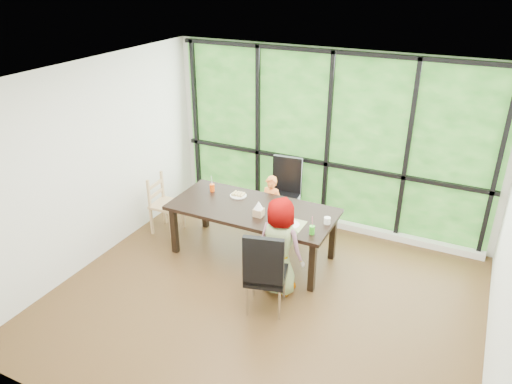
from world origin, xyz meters
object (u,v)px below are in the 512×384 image
Objects in this scene: plate_far at (238,196)px; orange_cup at (212,188)px; child_older at (281,247)px; white_mug at (327,221)px; chair_window_leather at (283,194)px; tissue_box at (259,212)px; dining_table at (253,232)px; child_toddler at (271,207)px; plate_near at (290,225)px; chair_interior_leather at (266,270)px; green_cup at (312,230)px; chair_end_beech at (166,205)px.

orange_cup reaches higher than plate_far.
child_older reaches higher than plate_far.
white_mug reaches higher than plate_far.
tissue_box is (0.14, -1.15, 0.26)m from chair_window_leather.
plate_far is (-1.01, 0.81, 0.12)m from child_older.
dining_table is 0.62m from child_toddler.
white_mug is at bearing 1.28° from dining_table.
chair_window_leather is 1.36m from plate_near.
child_older reaches higher than chair_interior_leather.
dining_table is 9.49× the size of plate_far.
plate_near is (0.64, -0.22, 0.38)m from dining_table.
child_toddler is at bearing -81.94° from chair_interior_leather.
chair_window_leather is at bearing 62.79° from plate_far.
orange_cup reaches higher than green_cup.
orange_cup is at bearing 163.37° from green_cup.
child_older reaches higher than tissue_box.
orange_cup reaches higher than tissue_box.
child_toddler is 8.88× the size of green_cup.
chair_window_leather is 8.77× the size of tissue_box.
child_toddler is 0.92m from orange_cup.
child_older is 14.67× the size of white_mug.
plate_far is (-0.34, 0.23, 0.38)m from dining_table.
child_older reaches higher than child_toddler.
green_cup is (0.30, 0.27, 0.17)m from child_older.
plate_near is 2.18× the size of orange_cup.
child_toddler is at bearing -72.00° from chair_end_beech.
child_toddler is 0.76× the size of child_older.
orange_cup is at bearing -79.95° from chair_end_beech.
child_older reaches higher than chair_window_leather.
green_cup is at bearing -104.51° from white_mug.
child_older reaches higher than white_mug.
child_older reaches higher than orange_cup.
child_older is at bearing -38.96° from tissue_box.
tissue_box is (-0.46, 0.05, 0.05)m from plate_near.
dining_table is 0.99m from chair_window_leather.
plate_near is 0.34m from green_cup.
chair_window_leather and chair_interior_leather have the same top height.
green_cup is 0.34m from white_mug.
chair_end_beech is 3.71× the size of plate_near.
chair_end_beech is at bearing -170.18° from plate_far.
tissue_box is at bearing -100.65° from chair_end_beech.
chair_interior_leather is 9.70× the size of orange_cup.
tissue_box is (1.65, -0.21, 0.35)m from chair_end_beech.
plate_far is 0.98× the size of plate_near.
child_older is 1.63m from orange_cup.
chair_window_leather reaches higher than dining_table.
tissue_box is at bearing -73.22° from chair_interior_leather.
child_toddler reaches higher than plate_far.
white_mug is at bearing -93.62° from chair_end_beech.
chair_window_leather is 9.70× the size of orange_cup.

